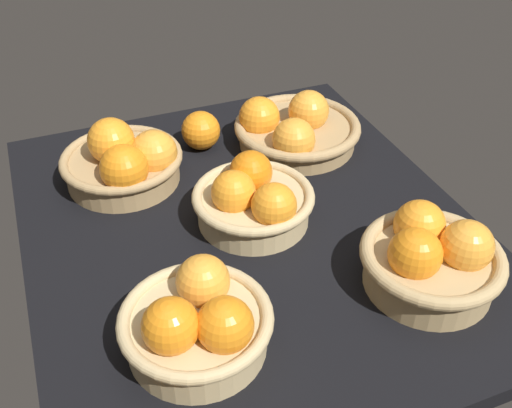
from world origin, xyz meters
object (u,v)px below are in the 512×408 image
basket_far_left (294,129)px  basket_far_right (431,258)px  basket_near_right (197,323)px  basket_near_left (125,161)px  loose_orange_front_gap (199,131)px  basket_center (253,200)px

basket_far_left → basket_far_right: bearing=3.3°
basket_near_right → basket_far_left: bearing=141.8°
basket_far_left → basket_near_left: size_ratio=1.14×
loose_orange_front_gap → basket_near_left: bearing=-66.9°
basket_near_left → basket_center: 25.34cm
basket_far_left → loose_orange_front_gap: basket_far_left is taller
basket_center → basket_near_right: (22.00, -16.28, 0.23)cm
basket_far_right → loose_orange_front_gap: size_ratio=2.75×
basket_near_left → loose_orange_front_gap: (-6.69, 15.71, -0.81)cm
basket_near_left → basket_far_left: bearing=91.1°
basket_far_right → basket_near_right: bearing=-91.6°
basket_far_left → basket_near_right: basket_near_right is taller
basket_near_left → basket_far_right: bearing=40.7°
basket_far_right → basket_far_left: bearing=-176.7°
basket_center → basket_near_right: bearing=-36.5°
basket_near_right → basket_center: bearing=143.5°
basket_near_right → basket_far_right: bearing=88.4°
basket_far_left → basket_center: (19.28, -16.17, 0.63)cm
basket_far_left → basket_near_left: 33.33cm
basket_far_right → loose_orange_front_gap: basket_far_right is taller
basket_far_left → basket_near_left: (0.62, -33.31, 0.83)cm
basket_far_left → basket_far_right: basket_far_right is taller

